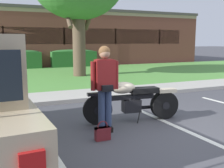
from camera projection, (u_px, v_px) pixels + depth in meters
ground_plane at (172, 134)px, 5.21m from camera, size 140.00×140.00×0.00m
curb_strip at (106, 97)px, 8.28m from camera, size 60.00×0.20×0.12m
concrete_walk at (96, 93)px, 9.05m from camera, size 60.00×1.50×0.08m
grass_lawn at (62, 76)px, 13.74m from camera, size 60.00×8.87×0.06m
stall_stripe_0 at (50, 149)px, 4.47m from camera, size 0.27×4.40×0.01m
stall_stripe_1 at (180, 128)px, 5.53m from camera, size 0.27×4.40×0.01m
motorcycle at (136, 100)px, 5.98m from camera, size 2.24×0.82×1.26m
rider_person at (105, 83)px, 5.20m from camera, size 0.57×0.31×1.70m
handbag at (103, 132)px, 4.86m from camera, size 0.28×0.13×0.36m
hedge_center_left at (21, 59)px, 17.04m from camera, size 2.51×0.90×1.24m
hedge_center_right at (74, 58)px, 18.42m from camera, size 3.11×0.90×1.24m
brick_building at (50, 38)px, 22.81m from camera, size 22.95×10.36×4.10m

